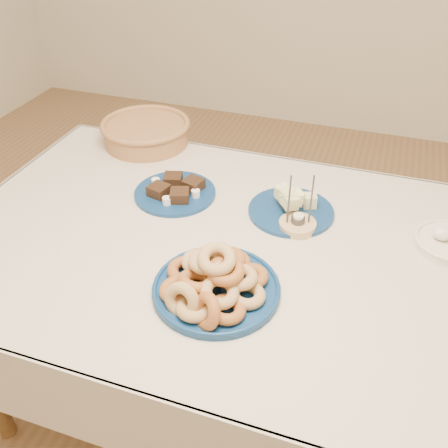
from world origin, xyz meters
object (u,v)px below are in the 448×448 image
at_px(dining_table, 229,269).
at_px(donut_platter, 215,283).
at_px(brownie_plate, 175,191).
at_px(wicker_basket, 146,132).
at_px(melon_plate, 291,205).
at_px(candle_holder, 298,224).

distance_m(dining_table, donut_platter, 0.26).
xyz_separation_m(dining_table, brownie_plate, (-0.25, 0.18, 0.12)).
height_order(donut_platter, brownie_plate, donut_platter).
bearing_deg(wicker_basket, dining_table, -44.14).
height_order(melon_plate, candle_holder, candle_holder).
bearing_deg(candle_holder, wicker_basket, 151.77).
relative_size(melon_plate, brownie_plate, 1.22).
distance_m(brownie_plate, candle_holder, 0.43).
bearing_deg(brownie_plate, wicker_basket, 129.56).
bearing_deg(brownie_plate, donut_platter, -54.73).
bearing_deg(donut_platter, dining_table, 98.39).
xyz_separation_m(brownie_plate, candle_holder, (0.43, -0.06, 0.00)).
relative_size(dining_table, candle_holder, 9.04).
bearing_deg(brownie_plate, candle_holder, -7.45).
bearing_deg(brownie_plate, dining_table, -35.92).
xyz_separation_m(donut_platter, melon_plate, (0.11, 0.42, -0.00)).
height_order(donut_platter, candle_holder, candle_holder).
height_order(dining_table, donut_platter, donut_platter).
relative_size(donut_platter, candle_holder, 2.26).
bearing_deg(candle_holder, melon_plate, 116.85).
height_order(wicker_basket, candle_holder, candle_holder).
height_order(melon_plate, wicker_basket, melon_plate).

